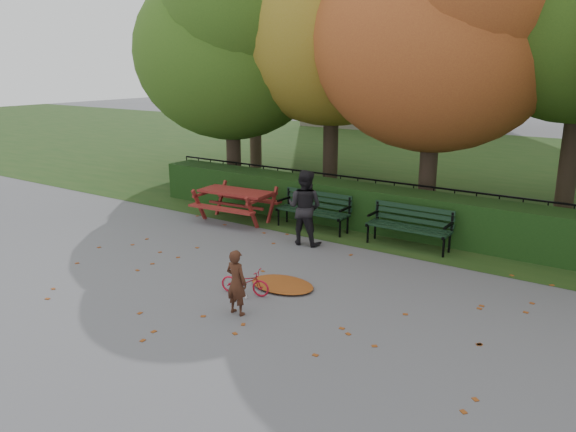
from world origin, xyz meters
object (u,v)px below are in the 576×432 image
Objects in this scene: bench_right at (410,223)px; bench_left at (315,207)px; tree_c at (449,18)px; bicycle at (245,282)px; tree_f at (257,7)px; picnic_table at (236,197)px; tree_a at (234,37)px; child at (236,282)px; tree_b at (340,2)px; adult at (305,207)px.

bench_left is at bearing 180.00° from bench_right.
bicycle is at bearing -99.33° from tree_c.
tree_c is 8.66m from tree_f.
bench_right reaches higher than picnic_table.
tree_a is 6.04m from tree_c.
bench_right is 4.24m from bicycle.
tree_f is at bearing 21.21° from bicycle.
tree_c is at bearing -92.55° from child.
tree_c is 8.21m from child.
tree_a is at bearing -176.35° from tree_c.
bench_left is (-2.13, -2.26, -4.30)m from tree_c.
picnic_table is (-0.83, -3.58, -4.80)m from tree_b.
bench_left is (5.83, -5.54, -5.17)m from tree_f.
picnic_table is at bearing -173.06° from bench_right.
tree_a is 4.31m from tree_f.
bicycle is (1.10, -4.03, -0.29)m from bench_left.
bench_right is (2.40, 0.00, 0.00)m from bench_left.
tree_b is (2.74, 1.17, 0.88)m from tree_a.
tree_f is at bearing 157.65° from tree_c.
adult reaches higher than bench_left.
tree_c is 4.44× the size of bench_right.
adult is at bearing -17.94° from picnic_table.
tree_a is 5.89m from bench_left.
bench_left is 0.93× the size of picnic_table.
child is at bearing -54.97° from picnic_table.
tree_a reaches higher than bicycle.
tree_a is at bearing -47.95° from child.
tree_c is at bearing 96.70° from bench_right.
tree_c is at bearing 46.64° from bench_left.
bench_right is (0.27, -2.26, -4.30)m from tree_c.
tree_a is 6.42m from adult.
bicycle is (0.68, -2.93, -0.59)m from adult.
tree_a is 4.56× the size of adult.
tree_f reaches higher than bench_left.
tree_c is 5.50m from adult.
bicycle is at bearing -107.87° from bench_right.
tree_c reaches higher than child.
tree_c is 4.87× the size of adult.
bench_right is at bearing -32.59° from bicycle.
tree_c is at bearing 3.65° from tree_a.
tree_c reaches higher than bench_left.
tree_b is at bearing 2.88° from bicycle.
tree_a is 0.94× the size of tree_c.
tree_f is at bearing -52.67° from adult.
tree_a is at bearing 123.84° from picnic_table.
picnic_table is (1.91, -2.41, -3.91)m from tree_a.
tree_a is at bearing -40.60° from adult.
bench_right is at bearing 2.35° from picnic_table.
tree_f is at bearing 146.08° from bench_right.
tree_b is at bearing -68.47° from child.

